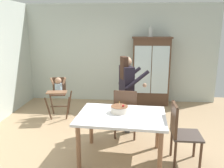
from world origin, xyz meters
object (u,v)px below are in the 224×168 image
object	(u,v)px
dining_table	(121,120)
dining_chair_right_end	(180,129)
birthday_cake	(119,109)
dining_chair_far_side	(125,110)
ceramic_vase	(151,32)
high_chair_with_toddler	(59,90)
china_cabinet	(151,71)
adult_person	(127,85)

from	to	relation	value
dining_table	dining_chair_right_end	size ratio (longest dim) A/B	1.49
birthday_cake	dining_chair_right_end	size ratio (longest dim) A/B	0.29
dining_chair_far_side	dining_chair_right_end	world-z (taller)	same
dining_chair_far_side	ceramic_vase	bearing A→B (deg)	-100.58
dining_table	dining_chair_far_side	world-z (taller)	dining_chair_far_side
dining_table	dining_chair_right_end	distance (m)	0.91
high_chair_with_toddler	china_cabinet	bearing A→B (deg)	18.32
china_cabinet	birthday_cake	world-z (taller)	china_cabinet
dining_table	ceramic_vase	bearing A→B (deg)	77.62
birthday_cake	dining_chair_far_side	distance (m)	0.65
china_cabinet	adult_person	bearing A→B (deg)	-108.63
adult_person	birthday_cake	xyz separation A→B (m)	(-0.10, -0.93, -0.17)
high_chair_with_toddler	dining_chair_far_side	bearing A→B (deg)	-40.48
birthday_cake	ceramic_vase	bearing A→B (deg)	76.38
china_cabinet	dining_chair_right_end	xyz separation A→B (m)	(0.24, -2.88, -0.37)
birthday_cake	dining_chair_far_side	world-z (taller)	dining_chair_far_side
high_chair_with_toddler	dining_chair_right_end	world-z (taller)	dining_chair_right_end
china_cabinet	birthday_cake	size ratio (longest dim) A/B	6.54
high_chair_with_toddler	birthday_cake	bearing A→B (deg)	-55.45
high_chair_with_toddler	dining_table	size ratio (longest dim) A/B	0.66
dining_table	dining_chair_right_end	world-z (taller)	dining_chair_right_end
ceramic_vase	high_chair_with_toddler	world-z (taller)	ceramic_vase
dining_table	dining_chair_far_side	distance (m)	0.71
dining_table	dining_chair_far_side	xyz separation A→B (m)	(0.04, 0.71, -0.09)
birthday_cake	china_cabinet	bearing A→B (deg)	75.59
china_cabinet	dining_chair_right_end	distance (m)	2.92
birthday_cake	dining_chair_far_side	size ratio (longest dim) A/B	0.29
high_chair_with_toddler	dining_table	world-z (taller)	high_chair_with_toddler
high_chair_with_toddler	dining_chair_right_end	xyz separation A→B (m)	(2.44, -1.73, -0.10)
ceramic_vase	dining_chair_right_end	xyz separation A→B (m)	(0.28, -2.89, -1.39)
ceramic_vase	china_cabinet	bearing A→B (deg)	-5.38
high_chair_with_toddler	dining_chair_far_side	world-z (taller)	dining_chair_far_side
ceramic_vase	birthday_cake	size ratio (longest dim) A/B	0.96
dining_table	birthday_cake	world-z (taller)	birthday_cake
high_chair_with_toddler	dining_table	distance (m)	2.27
china_cabinet	dining_chair_far_side	bearing A→B (deg)	-106.21
adult_person	high_chair_with_toddler	bearing A→B (deg)	47.05
ceramic_vase	birthday_cake	xyz separation A→B (m)	(-0.66, -2.72, -1.16)
adult_person	dining_chair_far_side	xyz separation A→B (m)	(-0.01, -0.33, -0.41)
adult_person	dining_table	distance (m)	1.09
china_cabinet	high_chair_with_toddler	distance (m)	2.50
adult_person	dining_table	xyz separation A→B (m)	(-0.06, -1.03, -0.32)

